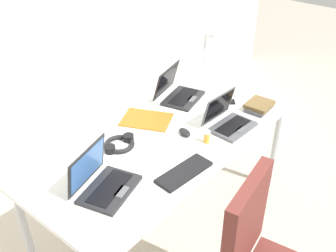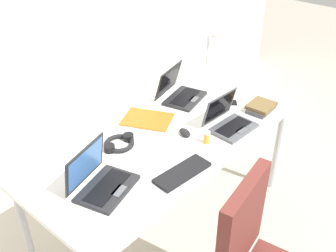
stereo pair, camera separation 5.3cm
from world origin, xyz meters
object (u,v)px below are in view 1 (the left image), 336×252
(cell_phone, at_px, (225,102))
(computer_mouse, at_px, (185,132))
(laptop_center, at_px, (103,182))
(book_stack, at_px, (259,106))
(desk_lamp, at_px, (208,56))
(headphones, at_px, (119,144))
(paper_folder_by_keyboard, at_px, (146,120))
(pill_bottle, at_px, (207,137))
(external_keyboard, at_px, (184,172))
(laptop_front_left, at_px, (178,92))
(laptop_front_right, at_px, (228,121))

(cell_phone, bearing_deg, computer_mouse, 143.47)
(computer_mouse, bearing_deg, cell_phone, 23.43)
(laptop_center, xyz_separation_m, book_stack, (1.22, -0.21, -0.02))
(computer_mouse, height_order, cell_phone, computer_mouse)
(desk_lamp, bearing_deg, headphones, -173.60)
(paper_folder_by_keyboard, bearing_deg, computer_mouse, -85.25)
(pill_bottle, bearing_deg, desk_lamp, 34.94)
(desk_lamp, distance_m, headphones, 1.08)
(computer_mouse, bearing_deg, external_keyboard, -122.84)
(laptop_center, height_order, headphones, laptop_center)
(laptop_front_left, distance_m, computer_mouse, 0.47)
(laptop_front_left, distance_m, book_stack, 0.57)
(laptop_front_right, bearing_deg, laptop_front_left, 79.28)
(external_keyboard, relative_size, computer_mouse, 3.44)
(external_keyboard, relative_size, cell_phone, 2.43)
(laptop_center, height_order, pill_bottle, laptop_center)
(desk_lamp, xyz_separation_m, laptop_center, (-1.37, -0.32, -0.15))
(laptop_front_right, bearing_deg, book_stack, -8.12)
(cell_phone, bearing_deg, laptop_front_right, 176.05)
(desk_lamp, xyz_separation_m, pill_bottle, (-0.70, -0.49, -0.16))
(laptop_front_left, height_order, pill_bottle, laptop_front_left)
(laptop_front_left, bearing_deg, computer_mouse, -136.41)
(laptop_center, height_order, computer_mouse, laptop_center)
(laptop_center, bearing_deg, paper_folder_by_keyboard, 24.12)
(laptop_front_right, relative_size, external_keyboard, 0.89)
(laptop_front_right, height_order, paper_folder_by_keyboard, laptop_front_right)
(cell_phone, distance_m, headphones, 0.86)
(laptop_front_left, relative_size, pill_bottle, 4.53)
(book_stack, xyz_separation_m, paper_folder_by_keyboard, (-0.59, 0.49, -0.02))
(laptop_front_right, relative_size, paper_folder_by_keyboard, 0.94)
(paper_folder_by_keyboard, bearing_deg, laptop_front_right, -58.54)
(desk_lamp, distance_m, cell_phone, 0.42)
(pill_bottle, bearing_deg, laptop_center, 166.53)
(external_keyboard, xyz_separation_m, headphones, (-0.04, 0.45, 0.01))
(laptop_front_left, xyz_separation_m, pill_bottle, (-0.32, -0.47, -0.00))
(desk_lamp, height_order, headphones, desk_lamp)
(paper_folder_by_keyboard, bearing_deg, cell_phone, -26.60)
(cell_phone, relative_size, headphones, 0.64)
(pill_bottle, bearing_deg, paper_folder_by_keyboard, 95.47)
(laptop_center, distance_m, paper_folder_by_keyboard, 0.69)
(external_keyboard, xyz_separation_m, book_stack, (0.86, 0.03, 0.02))
(laptop_center, distance_m, pill_bottle, 0.69)
(laptop_front_right, xyz_separation_m, external_keyboard, (-0.55, -0.08, -0.03))
(desk_lamp, height_order, computer_mouse, desk_lamp)
(laptop_front_left, xyz_separation_m, headphones, (-0.68, -0.10, -0.03))
(external_keyboard, bearing_deg, cell_phone, 23.35)
(cell_phone, distance_m, book_stack, 0.24)
(laptop_front_right, distance_m, headphones, 0.70)
(laptop_center, bearing_deg, headphones, 33.31)
(desk_lamp, bearing_deg, cell_phone, -125.14)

